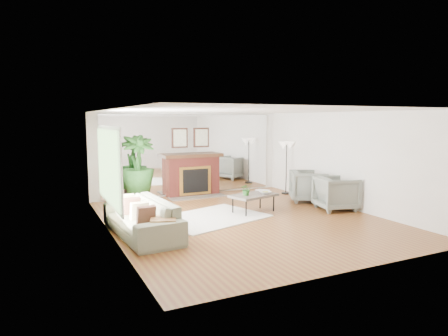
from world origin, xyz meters
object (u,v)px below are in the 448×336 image
armchair_back (308,186)px  potted_ficus (138,166)px  fireplace (193,174)px  sofa (142,218)px  floor_lamp (287,149)px  coffee_table (254,196)px  side_table (163,222)px  armchair_front (336,193)px

armchair_back → potted_ficus: potted_ficus is taller
fireplace → potted_ficus: fireplace is taller
sofa → floor_lamp: (5.15, 2.46, 1.03)m
coffee_table → fireplace: bearing=101.2°
side_table → potted_ficus: size_ratio=0.31×
fireplace → coffee_table: fireplace is taller
side_table → floor_lamp: bearing=33.8°
armchair_front → side_table: bearing=114.0°
coffee_table → armchair_front: size_ratio=1.35×
armchair_back → floor_lamp: floor_lamp is taller
coffee_table → floor_lamp: (2.16, 1.74, 0.97)m
potted_ficus → floor_lamp: bearing=-10.8°
fireplace → sofa: fireplace is taller
fireplace → side_table: fireplace is taller
sofa → armchair_front: bearing=86.6°
coffee_table → sofa: (-2.99, -0.72, -0.07)m
fireplace → armchair_front: 4.28m
fireplace → coffee_table: size_ratio=1.61×
sofa → side_table: bearing=8.5°
coffee_table → potted_ficus: size_ratio=0.68×
fireplace → armchair_front: fireplace is taller
fireplace → potted_ficus: size_ratio=1.10×
armchair_back → side_table: 5.28m
sofa → armchair_front: (5.05, 0.07, 0.08)m
floor_lamp → side_table: bearing=-146.2°
potted_ficus → floor_lamp: potted_ficus is taller
side_table → coffee_table: bearing=29.4°
armchair_back → side_table: (-4.86, -2.08, -0.00)m
armchair_back → side_table: size_ratio=1.68×
armchair_back → floor_lamp: (0.10, 1.24, 0.94)m
fireplace → armchair_back: bearing=-40.8°
armchair_front → potted_ficus: size_ratio=0.51×
coffee_table → armchair_front: armchair_front is taller
side_table → potted_ficus: bearing=82.4°
armchair_back → side_table: armchair_back is taller
coffee_table → potted_ficus: 3.47m
coffee_table → armchair_front: bearing=-17.6°
sofa → floor_lamp: floor_lamp is taller
fireplace → potted_ficus: (-1.70, -0.16, 0.34)m
potted_ficus → floor_lamp: (4.40, -0.84, 0.39)m
armchair_front → side_table: armchair_front is taller
sofa → armchair_back: (5.05, 1.22, 0.09)m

